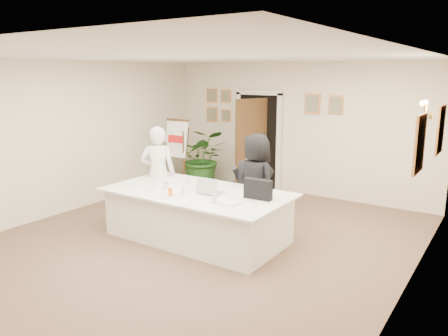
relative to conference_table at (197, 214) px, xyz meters
name	(u,v)px	position (x,y,z in m)	size (l,w,h in m)	color
floor	(199,242)	(0.10, -0.11, -0.39)	(7.00, 7.00, 0.00)	brown
ceiling	(196,56)	(0.10, -0.11, 2.41)	(6.00, 7.00, 0.02)	white
wall_back	(296,129)	(0.10, 3.39, 1.01)	(6.00, 0.10, 2.80)	silver
wall_left	(69,137)	(-2.90, -0.11, 1.01)	(0.10, 7.00, 2.80)	silver
wall_right	(412,180)	(3.10, -0.11, 1.01)	(0.10, 7.00, 2.80)	silver
doorway	(256,143)	(-0.78, 3.21, 0.65)	(1.14, 0.86, 2.20)	black
pictures_back_wall	(263,106)	(-0.70, 3.36, 1.46)	(3.40, 0.06, 0.80)	#CE8446
pictures_right_wall	(431,136)	(3.07, 1.09, 1.36)	(0.06, 2.20, 0.80)	#CE8446
wall_sconce	(427,109)	(3.00, 1.09, 1.71)	(0.20, 0.30, 0.24)	#B5953A
conference_table	(197,214)	(0.00, 0.00, 0.00)	(2.88, 1.53, 0.78)	silver
seated_man	(250,185)	(0.23, 1.22, 0.24)	(0.55, 0.58, 1.27)	black
flip_chart	(179,159)	(-2.01, 1.99, 0.34)	(0.55, 0.36, 1.58)	#392312
standing_man	(158,173)	(-1.16, 0.39, 0.44)	(0.61, 0.40, 1.67)	white
standing_woman	(256,183)	(0.60, 0.79, 0.42)	(0.80, 0.52, 1.63)	black
potted_palm	(203,158)	(-1.90, 2.71, 0.28)	(1.21, 1.05, 1.34)	#23571D
laptop	(211,184)	(0.26, 0.03, 0.52)	(0.36, 0.37, 0.28)	#B7BABC
laptop_bag	(258,189)	(1.00, 0.14, 0.53)	(0.42, 0.12, 0.29)	black
paper_stack	(228,203)	(0.78, -0.30, 0.40)	(0.31, 0.21, 0.03)	white
plate_left	(132,186)	(-1.03, -0.38, 0.39)	(0.21, 0.21, 0.01)	white
plate_mid	(152,190)	(-0.60, -0.38, 0.39)	(0.22, 0.22, 0.01)	white
plate_near	(168,196)	(-0.16, -0.49, 0.39)	(0.21, 0.21, 0.01)	white
glass_a	(153,181)	(-0.80, -0.12, 0.45)	(0.06, 0.06, 0.14)	silver
glass_b	(183,192)	(0.02, -0.37, 0.45)	(0.06, 0.06, 0.14)	silver
glass_c	(214,198)	(0.59, -0.38, 0.45)	(0.07, 0.07, 0.14)	silver
glass_d	(188,181)	(-0.36, 0.23, 0.45)	(0.06, 0.06, 0.14)	silver
oj_glass	(170,192)	(-0.14, -0.47, 0.45)	(0.07, 0.07, 0.13)	orange
steel_jug	(166,186)	(-0.47, -0.19, 0.44)	(0.09, 0.09, 0.11)	silver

